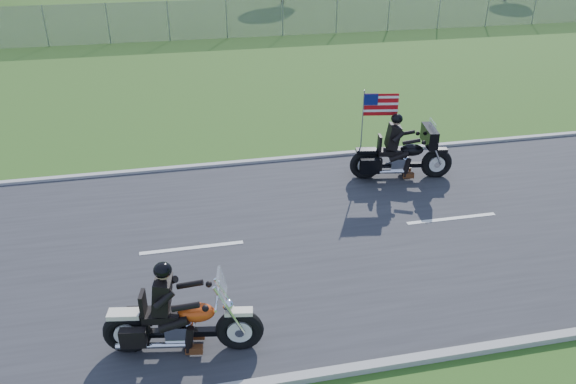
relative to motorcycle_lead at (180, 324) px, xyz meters
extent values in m
plane|color=#2E4A17|center=(2.32, 3.00, -0.56)|extent=(420.00, 420.00, 0.00)
cube|color=#28282B|center=(2.32, 3.00, -0.54)|extent=(120.00, 8.00, 0.04)
cube|color=#9E9B93|center=(2.32, 7.05, -0.51)|extent=(120.00, 0.18, 0.12)
cube|color=#9E9B93|center=(2.32, -1.05, -0.51)|extent=(120.00, 0.18, 0.12)
cube|color=gray|center=(-2.68, 23.00, 0.44)|extent=(60.00, 0.03, 2.00)
torus|color=black|center=(0.94, -0.16, -0.15)|extent=(0.82, 0.32, 0.80)
torus|color=black|center=(-0.86, 0.15, -0.15)|extent=(0.82, 0.32, 0.80)
ellipsoid|color=#D3410F|center=(0.28, -0.05, 0.24)|extent=(0.65, 0.44, 0.30)
cube|color=black|center=(-0.28, 0.05, 0.19)|extent=(0.64, 0.42, 0.13)
cube|color=black|center=(-0.22, 0.04, 0.61)|extent=(0.33, 0.47, 0.59)
sphere|color=black|center=(-0.17, 0.03, 1.08)|extent=(0.34, 0.34, 0.29)
cube|color=silver|center=(0.70, -0.12, 0.75)|extent=(0.13, 0.50, 0.43)
torus|color=black|center=(6.90, 5.17, -0.14)|extent=(0.85, 0.34, 0.83)
torus|color=black|center=(5.03, 5.48, -0.14)|extent=(0.85, 0.34, 0.83)
ellipsoid|color=black|center=(6.20, 5.28, 0.26)|extent=(0.68, 0.46, 0.31)
cube|color=black|center=(5.63, 5.38, 0.22)|extent=(0.66, 0.43, 0.13)
cube|color=black|center=(5.69, 5.37, 0.66)|extent=(0.34, 0.49, 0.61)
sphere|color=black|center=(5.74, 5.36, 1.14)|extent=(0.35, 0.35, 0.30)
cube|color=black|center=(6.62, 5.21, 0.66)|extent=(0.39, 0.92, 0.45)
cube|color=#B70C11|center=(5.39, 5.65, 1.44)|extent=(0.89, 0.17, 0.58)
camera|label=1|loc=(0.27, -7.25, 6.14)|focal=35.00mm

